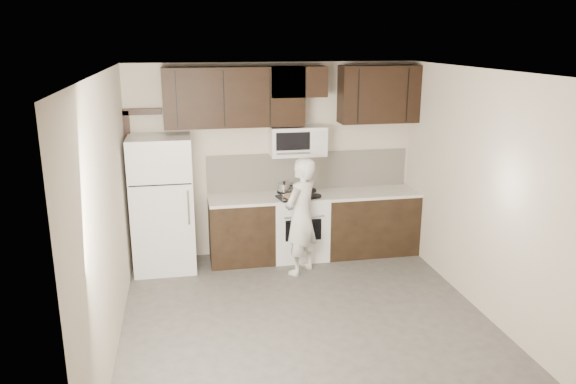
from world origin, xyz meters
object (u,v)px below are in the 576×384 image
object	(u,v)px
microwave	(297,141)
person	(301,216)
stove	(299,226)
refrigerator	(163,204)

from	to	relation	value
microwave	person	size ratio (longest dim) A/B	0.49
stove	refrigerator	xyz separation A→B (m)	(-1.85, -0.05, 0.44)
microwave	refrigerator	xyz separation A→B (m)	(-1.85, -0.17, -0.75)
stove	refrigerator	distance (m)	1.90
person	microwave	bearing A→B (deg)	-140.43
microwave	refrigerator	size ratio (longest dim) A/B	0.42
stove	person	xyz separation A→B (m)	(-0.09, -0.55, 0.32)
refrigerator	person	bearing A→B (deg)	-15.79
microwave	person	distance (m)	1.10
person	stove	bearing A→B (deg)	-142.06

